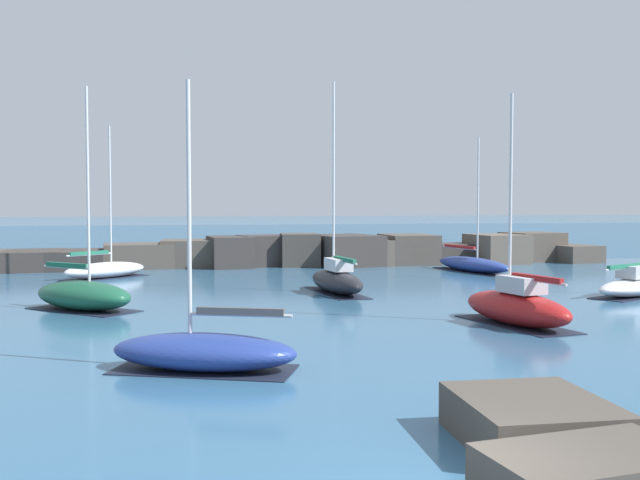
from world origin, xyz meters
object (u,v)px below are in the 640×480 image
(sailboat_moored_3, at_px, (517,306))
(sailboat_moored_7, at_px, (204,351))
(sailboat_moored_2, at_px, (337,279))
(sailboat_moored_4, at_px, (472,264))
(sailboat_moored_6, at_px, (639,285))
(sailboat_moored_1, at_px, (105,269))
(sailboat_moored_0, at_px, (83,295))

(sailboat_moored_3, xyz_separation_m, sailboat_moored_7, (-12.11, -5.33, -0.18))
(sailboat_moored_2, height_order, sailboat_moored_4, sailboat_moored_2)
(sailboat_moored_2, bearing_deg, sailboat_moored_6, -15.20)
(sailboat_moored_1, distance_m, sailboat_moored_6, 31.22)
(sailboat_moored_4, bearing_deg, sailboat_moored_1, 178.85)
(sailboat_moored_7, bearing_deg, sailboat_moored_1, 101.08)
(sailboat_moored_1, distance_m, sailboat_moored_7, 27.40)
(sailboat_moored_6, bearing_deg, sailboat_moored_1, 152.25)
(sailboat_moored_1, height_order, sailboat_moored_2, sailboat_moored_2)
(sailboat_moored_4, bearing_deg, sailboat_moored_3, -108.97)
(sailboat_moored_0, height_order, sailboat_moored_1, sailboat_moored_0)
(sailboat_moored_0, xyz_separation_m, sailboat_moored_7, (4.83, -12.65, -0.13))
(sailboat_moored_2, bearing_deg, sailboat_moored_7, -114.45)
(sailboat_moored_1, relative_size, sailboat_moored_3, 1.08)
(sailboat_moored_2, xyz_separation_m, sailboat_moored_6, (14.91, -4.05, -0.16))
(sailboat_moored_4, xyz_separation_m, sailboat_moored_6, (3.01, -14.04, 0.03))
(sailboat_moored_3, distance_m, sailboat_moored_6, 12.42)
(sailboat_moored_2, xyz_separation_m, sailboat_moored_3, (4.66, -11.07, 0.00))
(sailboat_moored_6, bearing_deg, sailboat_moored_0, 179.36)
(sailboat_moored_6, xyz_separation_m, sailboat_moored_7, (-22.36, -12.35, -0.02))
(sailboat_moored_1, xyz_separation_m, sailboat_moored_6, (27.63, -14.54, 0.01))
(sailboat_moored_1, bearing_deg, sailboat_moored_7, -78.92)
(sailboat_moored_1, distance_m, sailboat_moored_4, 24.63)
(sailboat_moored_2, bearing_deg, sailboat_moored_3, -67.18)
(sailboat_moored_0, relative_size, sailboat_moored_6, 1.21)
(sailboat_moored_6, distance_m, sailboat_moored_7, 25.55)
(sailboat_moored_0, bearing_deg, sailboat_moored_3, -23.37)
(sailboat_moored_4, bearing_deg, sailboat_moored_2, -139.97)
(sailboat_moored_6, bearing_deg, sailboat_moored_3, -145.59)
(sailboat_moored_1, xyz_separation_m, sailboat_moored_2, (12.73, -10.49, 0.17))
(sailboat_moored_1, xyz_separation_m, sailboat_moored_7, (5.27, -26.89, -0.01))
(sailboat_moored_4, relative_size, sailboat_moored_6, 1.15)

